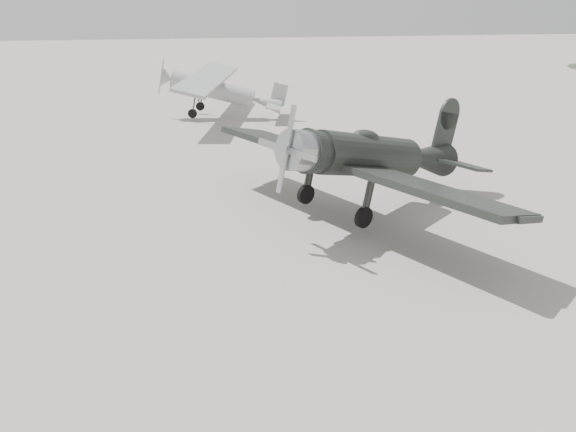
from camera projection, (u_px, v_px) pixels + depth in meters
name	position (u px, v px, depth m)	size (l,w,h in m)	color
ground	(236.00, 284.00, 16.49)	(160.00, 160.00, 0.00)	#A49C91
lowwing_monoplane	(374.00, 157.00, 20.69)	(10.60, 12.27, 4.26)	black
highwing_monoplane	(218.00, 87.00, 35.99)	(8.23, 11.51, 3.25)	#9B9DA0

